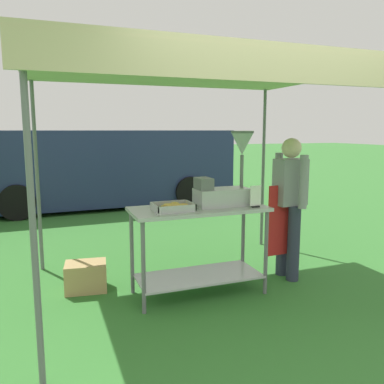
% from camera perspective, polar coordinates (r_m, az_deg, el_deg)
% --- Properties ---
extents(ground_plane, '(70.00, 70.00, 0.00)m').
position_cam_1_polar(ground_plane, '(8.84, -8.94, -2.27)').
color(ground_plane, '#33702D').
extents(stall_canopy, '(3.28, 2.60, 2.32)m').
position_cam_1_polar(stall_canopy, '(4.08, 0.53, 16.58)').
color(stall_canopy, slate).
rests_on(stall_canopy, ground).
extents(donut_cart, '(1.39, 0.61, 0.92)m').
position_cam_1_polar(donut_cart, '(4.09, 0.99, -5.97)').
color(donut_cart, '#B7B7BC').
rests_on(donut_cart, ground).
extents(donut_tray, '(0.39, 0.30, 0.07)m').
position_cam_1_polar(donut_tray, '(3.88, -2.64, -2.22)').
color(donut_tray, '#B7B7BC').
rests_on(donut_tray, donut_cart).
extents(donut_fryer, '(0.62, 0.28, 0.77)m').
position_cam_1_polar(donut_fryer, '(4.12, 5.00, 1.68)').
color(donut_fryer, '#B7B7BC').
rests_on(donut_fryer, donut_cart).
extents(menu_sign, '(0.13, 0.05, 0.22)m').
position_cam_1_polar(menu_sign, '(4.07, 9.12, -0.89)').
color(menu_sign, black).
rests_on(menu_sign, donut_cart).
extents(vendor, '(0.46, 0.53, 1.61)m').
position_cam_1_polar(vendor, '(4.62, 13.79, -1.25)').
color(vendor, '#2D3347').
rests_on(vendor, ground).
extents(supply_crate, '(0.46, 0.37, 0.30)m').
position_cam_1_polar(supply_crate, '(4.47, -15.01, -11.66)').
color(supply_crate, tan).
rests_on(supply_crate, ground).
extents(van_navy, '(5.75, 2.21, 1.69)m').
position_cam_1_polar(van_navy, '(9.20, -12.93, 3.58)').
color(van_navy, navy).
rests_on(van_navy, ground).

